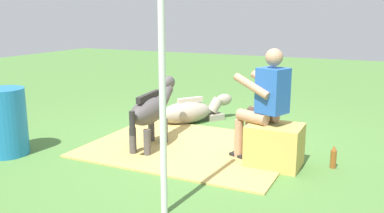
# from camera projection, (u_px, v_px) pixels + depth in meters

# --- Properties ---
(ground_plane) EXTENTS (24.00, 24.00, 0.00)m
(ground_plane) POSITION_uv_depth(u_px,v_px,m) (204.00, 144.00, 5.71)
(ground_plane) COLOR #4C7A38
(hay_patch) EXTENTS (2.62, 2.05, 0.02)m
(hay_patch) POSITION_uv_depth(u_px,v_px,m) (190.00, 147.00, 5.53)
(hay_patch) COLOR tan
(hay_patch) RESTS_ON ground
(hay_bale) EXTENTS (0.62, 0.50, 0.50)m
(hay_bale) POSITION_uv_depth(u_px,v_px,m) (274.00, 145.00, 4.85)
(hay_bale) COLOR tan
(hay_bale) RESTS_ON ground
(person_seated) EXTENTS (0.72, 0.57, 1.38)m
(person_seated) POSITION_uv_depth(u_px,v_px,m) (264.00, 100.00, 4.84)
(person_seated) COLOR tan
(person_seated) RESTS_ON ground
(pony_standing) EXTENTS (0.41, 1.35, 0.88)m
(pony_standing) POSITION_uv_depth(u_px,v_px,m) (152.00, 109.00, 5.46)
(pony_standing) COLOR #4C4747
(pony_standing) RESTS_ON ground
(pony_lying) EXTENTS (1.00, 1.25, 0.42)m
(pony_lying) POSITION_uv_depth(u_px,v_px,m) (191.00, 111.00, 6.78)
(pony_lying) COLOR gray
(pony_lying) RESTS_ON ground
(soda_bottle) EXTENTS (0.07, 0.07, 0.27)m
(soda_bottle) POSITION_uv_depth(u_px,v_px,m) (333.00, 157.00, 4.80)
(soda_bottle) COLOR brown
(soda_bottle) RESTS_ON ground
(water_barrel) EXTENTS (0.52, 0.52, 0.85)m
(water_barrel) POSITION_uv_depth(u_px,v_px,m) (5.00, 122.00, 5.20)
(water_barrel) COLOR #1E72B2
(water_barrel) RESTS_ON ground
(tent_pole_left) EXTENTS (0.06, 0.06, 2.50)m
(tent_pole_left) POSITION_uv_depth(u_px,v_px,m) (162.00, 76.00, 3.45)
(tent_pole_left) COLOR silver
(tent_pole_left) RESTS_ON ground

